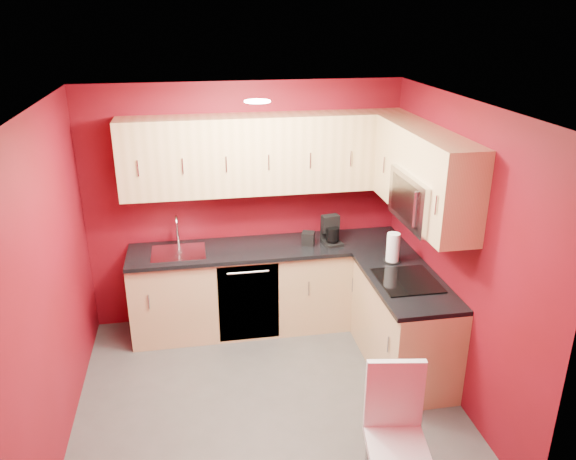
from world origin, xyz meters
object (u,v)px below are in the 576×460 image
object	(u,v)px
napkin_holder	(308,238)
paper_towel	(393,248)
sink	(178,248)
coffee_maker	(332,231)
microwave	(427,199)
dining_chair	(397,440)

from	to	relation	value
napkin_holder	paper_towel	bearing A→B (deg)	-38.04
sink	coffee_maker	size ratio (longest dim) A/B	1.80
coffee_maker	paper_towel	xyz separation A→B (m)	(0.45, -0.51, -0.00)
coffee_maker	microwave	bearing A→B (deg)	-68.96
paper_towel	sink	bearing A→B (deg)	163.55
coffee_maker	paper_towel	size ratio (longest dim) A/B	1.02
coffee_maker	dining_chair	world-z (taller)	coffee_maker
napkin_holder	dining_chair	distance (m)	2.41
sink	dining_chair	world-z (taller)	sink
sink	coffee_maker	distance (m)	1.54
dining_chair	paper_towel	bearing A→B (deg)	81.22
microwave	napkin_holder	distance (m)	1.42
coffee_maker	paper_towel	world-z (taller)	coffee_maker
microwave	coffee_maker	distance (m)	1.24
microwave	coffee_maker	bearing A→B (deg)	120.97
sink	dining_chair	bearing A→B (deg)	-59.77
sink	napkin_holder	xyz separation A→B (m)	(1.29, -0.04, 0.03)
sink	dining_chair	distance (m)	2.82
napkin_holder	dining_chair	bearing A→B (deg)	-87.42
paper_towel	microwave	bearing A→B (deg)	-75.87
microwave	sink	world-z (taller)	microwave
sink	paper_towel	size ratio (longest dim) A/B	1.83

